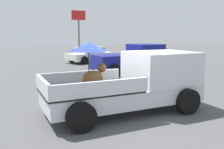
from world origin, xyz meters
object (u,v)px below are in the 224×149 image
object	(u,v)px
parked_sedan_far	(90,54)
motel_sign	(79,25)
pickup_truck_main	(136,82)
pickup_truck_red	(132,59)
parked_sedan_near	(152,54)

from	to	relation	value
parked_sedan_far	motel_sign	size ratio (longest dim) A/B	0.99
pickup_truck_main	pickup_truck_red	distance (m)	7.85
pickup_truck_main	parked_sedan_far	size ratio (longest dim) A/B	1.11
pickup_truck_red	pickup_truck_main	bearing A→B (deg)	-122.00
parked_sedan_near	motel_sign	size ratio (longest dim) A/B	0.96
pickup_truck_red	parked_sedan_far	world-z (taller)	pickup_truck_red
parked_sedan_far	pickup_truck_main	bearing A→B (deg)	-122.54
parked_sedan_far	motel_sign	xyz separation A→B (m)	(0.32, 3.50, 2.56)
pickup_truck_main	pickup_truck_red	size ratio (longest dim) A/B	1.07
parked_sedan_near	motel_sign	bearing A→B (deg)	-52.70
pickup_truck_red	parked_sedan_near	distance (m)	5.48
pickup_truck_red	parked_sedan_far	distance (m)	6.57
parked_sedan_near	pickup_truck_main	bearing A→B (deg)	56.64
parked_sedan_far	motel_sign	distance (m)	4.34
pickup_truck_main	parked_sedan_near	distance (m)	13.18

